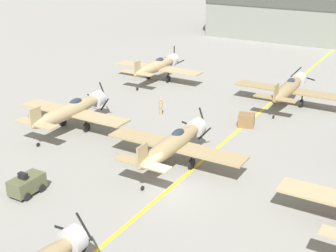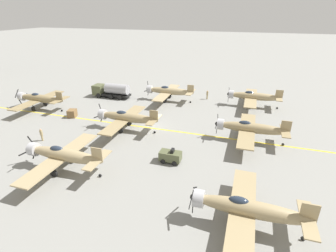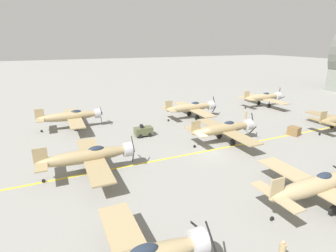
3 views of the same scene
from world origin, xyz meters
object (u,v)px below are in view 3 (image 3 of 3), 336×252
airplane_near_center (89,156)px  supply_crate_by_tanker (294,131)px  airplane_mid_center (224,129)px  tow_tractor (143,131)px  airplane_mid_left (191,107)px  airplane_mid_right (317,185)px  ground_crew_walking (282,252)px  ground_crew_inspecting (246,115)px  airplane_far_left (263,97)px  airplane_near_left (72,116)px

airplane_near_center → supply_crate_by_tanker: bearing=84.9°
airplane_mid_center → tow_tractor: (-6.95, -9.21, -1.22)m
airplane_mid_left → tow_tractor: bearing=-58.0°
airplane_mid_right → ground_crew_walking: (3.41, -7.29, -1.01)m
airplane_mid_left → airplane_mid_center: airplane_mid_center is taller
airplane_near_center → airplane_mid_left: airplane_mid_left is taller
airplane_mid_left → airplane_mid_center: size_ratio=1.00×
airplane_mid_left → ground_crew_inspecting: bearing=62.1°
airplane_far_left → tow_tractor: 30.25m
airplane_mid_left → airplane_far_left: airplane_far_left is taller
airplane_near_left → airplane_mid_center: 23.74m
airplane_near_center → ground_crew_walking: size_ratio=6.52×
airplane_mid_center → airplane_mid_right: airplane_mid_center is taller
tow_tractor → ground_crew_walking: (25.68, 0.04, 0.21)m
airplane_near_left → airplane_mid_left: (2.69, 20.18, 0.00)m
airplane_near_left → airplane_mid_right: airplane_mid_right is taller
tow_tractor → airplane_mid_center: bearing=53.0°
tow_tractor → ground_crew_walking: size_ratio=1.41×
airplane_mid_center → ground_crew_walking: bearing=-34.7°
airplane_near_center → tow_tractor: airplane_near_center is taller
airplane_mid_right → ground_crew_inspecting: (-22.41, 11.61, -1.02)m
airplane_far_left → airplane_mid_left: bearing=-86.9°
airplane_near_left → airplane_mid_center: size_ratio=1.00×
airplane_mid_right → tow_tractor: airplane_mid_right is taller
airplane_mid_right → supply_crate_by_tanker: size_ratio=7.75×
airplane_mid_center → airplane_mid_right: 15.44m
airplane_mid_left → tow_tractor: size_ratio=4.62×
airplane_near_left → airplane_near_center: (16.75, 0.31, 0.00)m
airplane_near_center → airplane_mid_center: size_ratio=1.00×
ground_crew_walking → tow_tractor: bearing=-179.9°
airplane_near_left → supply_crate_by_tanker: (16.91, 29.64, -1.37)m
airplane_near_center → airplane_mid_center: (-1.69, 18.05, -0.00)m
airplane_near_left → airplane_mid_center: bearing=67.1°
airplane_mid_left → airplane_mid_right: size_ratio=1.00×
tow_tractor → supply_crate_by_tanker: 22.30m
airplane_near_center → airplane_near_left: bearing=176.3°
ground_crew_inspecting → supply_crate_by_tanker: (8.94, 1.56, -0.35)m
airplane_near_center → tow_tractor: (-8.64, 8.84, -1.22)m
airplane_mid_left → airplane_mid_center: bearing=-2.5°
ground_crew_walking → airplane_near_center: bearing=-152.5°
airplane_mid_left → airplane_mid_center: (12.37, -1.82, -0.00)m
airplane_near_center → supply_crate_by_tanker: (0.16, 29.33, -1.37)m
airplane_far_left → airplane_mid_right: bearing=-39.0°
ground_crew_walking → airplane_mid_left: bearing=160.5°
airplane_far_left → airplane_mid_center: bearing=-57.3°
airplane_mid_center → ground_crew_walking: airplane_mid_center is taller
airplane_mid_left → airplane_far_left: bearing=101.1°
airplane_mid_right → supply_crate_by_tanker: (-13.47, 13.16, -1.37)m
supply_crate_by_tanker → airplane_far_left: bearing=150.8°
ground_crew_walking → ground_crew_inspecting: bearing=143.8°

